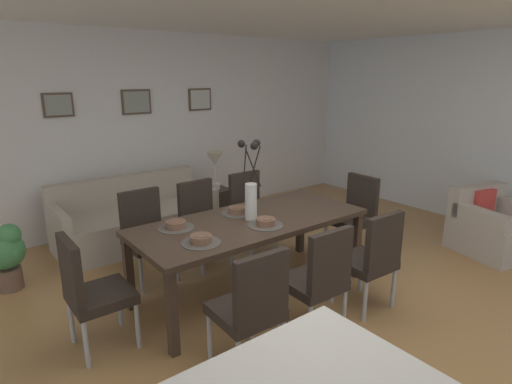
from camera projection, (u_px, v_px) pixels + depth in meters
The scene contains 29 objects.
ground_plane at pixel (307, 319), 3.62m from camera, with size 9.00×9.00×0.00m, color #A87A47.
back_wall_panel at pixel (142, 130), 5.74m from camera, with size 9.00×0.10×2.60m, color silver.
side_window_wall at pixel (481, 130), 5.73m from camera, with size 0.10×6.30×2.60m, color white.
dining_table at pixel (251, 226), 3.91m from camera, with size 2.20×0.95×0.74m.
dining_chair_near_left at pixel (252, 304), 2.88m from camera, with size 0.45×0.45×0.92m.
dining_chair_near_right at pixel (146, 231), 4.23m from camera, with size 0.44×0.44×0.92m.
dining_chair_far_left at pixel (319, 276), 3.29m from camera, with size 0.45×0.45×0.92m.
dining_chair_far_right at pixel (202, 219), 4.59m from camera, with size 0.46×0.46×0.92m.
dining_chair_mid_left at pixel (372, 256), 3.65m from camera, with size 0.46×0.46×0.92m.
dining_chair_mid_right at pixel (250, 208), 4.99m from camera, with size 0.44×0.44×0.92m.
dining_chair_head_west at pixel (89, 288), 3.10m from camera, with size 0.44×0.44×0.92m.
dining_chair_head_east at pixel (355, 211), 4.85m from camera, with size 0.45×0.45×0.92m.
centerpiece_vase at pixel (251, 190), 3.82m from camera, with size 0.21×0.23×0.73m.
placemat_near_left at pixel (201, 243), 3.34m from camera, with size 0.32×0.32×0.01m, color #4C4742.
bowl_near_left at pixel (201, 238), 3.33m from camera, with size 0.17×0.17×0.07m.
placemat_near_right at pixel (176, 228), 3.66m from camera, with size 0.32×0.32×0.01m, color #4C4742.
bowl_near_right at pixel (176, 224), 3.65m from camera, with size 0.17×0.17×0.07m.
placemat_far_left at pixel (266, 225), 3.73m from camera, with size 0.32×0.32×0.01m, color #4C4742.
bowl_far_left at pixel (266, 221), 3.72m from camera, with size 0.17×0.17×0.07m.
placemat_far_right at pixel (238, 213), 4.05m from camera, with size 0.32×0.32×0.01m, color #4C4742.
bowl_far_right at pixel (238, 210), 4.04m from camera, with size 0.17×0.17×0.07m.
sofa at pixel (135, 220), 5.24m from camera, with size 1.89×0.84×0.80m.
side_table at pixel (216, 207), 5.84m from camera, with size 0.36×0.36×0.52m, color black.
table_lamp at pixel (215, 162), 5.67m from camera, with size 0.22×0.22×0.51m.
armchair at pixel (494, 228), 4.96m from camera, with size 0.97×0.97×0.75m.
framed_picture_left at pixel (58, 105), 4.96m from camera, with size 0.34×0.03×0.29m.
framed_picture_center at pixel (136, 102), 5.54m from camera, with size 0.40×0.03×0.32m.
framed_picture_right at pixel (200, 99), 6.11m from camera, with size 0.36×0.03×0.32m.
potted_plant at pixel (6, 254), 4.04m from camera, with size 0.36×0.36×0.67m.
Camera 1 is at (-2.31, -2.25, 2.03)m, focal length 29.47 mm.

